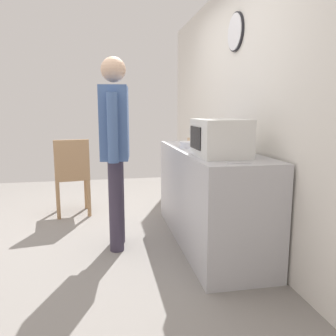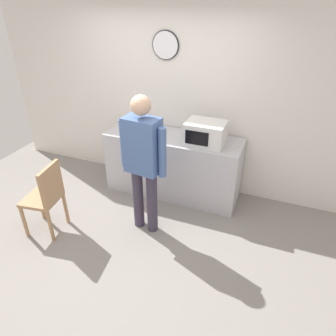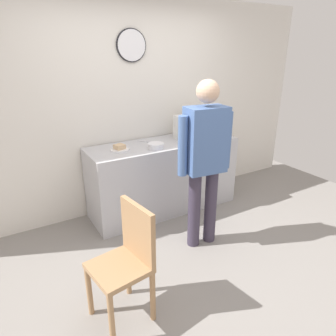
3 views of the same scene
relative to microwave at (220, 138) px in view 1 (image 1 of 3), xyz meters
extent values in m
plane|color=gray|center=(-0.70, -1.16, -1.06)|extent=(6.00, 6.00, 0.00)
cube|color=silver|center=(-0.70, 0.44, 0.24)|extent=(5.40, 0.10, 2.60)
cylinder|color=white|center=(-0.70, 0.38, 0.98)|extent=(0.35, 0.03, 0.35)
cylinder|color=black|center=(-0.70, 0.38, 0.98)|extent=(0.37, 0.02, 0.37)
cube|color=#B7B7BC|center=(-0.46, 0.06, -0.61)|extent=(1.91, 0.62, 0.91)
cube|color=silver|center=(0.00, 0.00, 0.00)|extent=(0.50, 0.38, 0.30)
cube|color=black|center=(-0.06, -0.19, 0.00)|extent=(0.30, 0.01, 0.18)
cylinder|color=white|center=(-1.04, 0.06, -0.14)|extent=(0.22, 0.22, 0.01)
cube|color=tan|center=(-1.04, 0.06, -0.11)|extent=(0.13, 0.13, 0.05)
cylinder|color=white|center=(-0.65, -0.09, -0.12)|extent=(0.19, 0.19, 0.06)
cube|color=silver|center=(0.39, 0.00, -0.15)|extent=(0.09, 0.16, 0.01)
cube|color=silver|center=(-0.66, 0.23, -0.15)|extent=(0.10, 0.16, 0.01)
cylinder|color=#393144|center=(-0.40, -0.83, -0.64)|extent=(0.13, 0.13, 0.84)
cylinder|color=#393144|center=(-0.60, -0.81, -0.64)|extent=(0.13, 0.13, 0.84)
cube|color=#47669E|center=(-0.50, -0.82, 0.11)|extent=(0.42, 0.28, 0.65)
cylinder|color=#47669E|center=(-0.25, -0.85, 0.08)|extent=(0.09, 0.09, 0.58)
cylinder|color=#47669E|center=(-0.75, -0.80, 0.08)|extent=(0.09, 0.09, 0.58)
sphere|color=#D1A889|center=(-0.50, -0.82, 0.57)|extent=(0.22, 0.22, 0.22)
cylinder|color=#A87F56|center=(-1.85, -1.17, -0.84)|extent=(0.04, 0.04, 0.45)
cylinder|color=#A87F56|center=(-1.80, -1.52, -0.84)|extent=(0.04, 0.04, 0.45)
cylinder|color=#A87F56|center=(-1.49, -1.12, -0.84)|extent=(0.04, 0.04, 0.45)
cylinder|color=#A87F56|center=(-1.44, -1.47, -0.84)|extent=(0.04, 0.04, 0.45)
cube|color=#A87F56|center=(-1.64, -1.32, -0.59)|extent=(0.45, 0.45, 0.04)
cube|color=#A87F56|center=(-1.47, -1.30, -0.35)|extent=(0.10, 0.40, 0.45)
camera|label=1|loc=(2.62, -0.93, 0.23)|focal=36.46mm
camera|label=2|loc=(0.90, -3.60, 1.62)|focal=33.14mm
camera|label=3|loc=(-2.27, -3.10, 0.93)|focal=32.57mm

